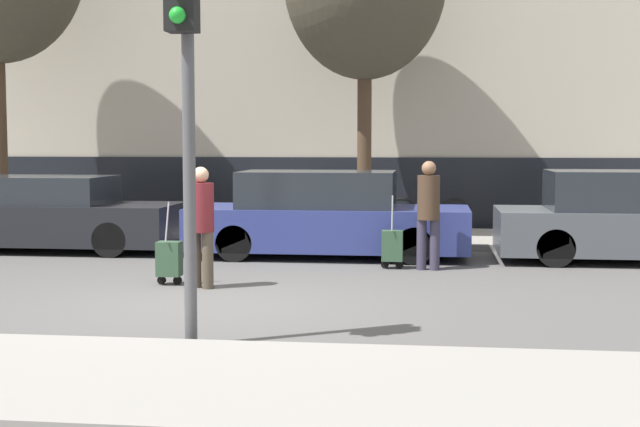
{
  "coord_description": "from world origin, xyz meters",
  "views": [
    {
      "loc": [
        2.65,
        -10.41,
        1.95
      ],
      "look_at": [
        1.12,
        1.8,
        0.95
      ],
      "focal_mm": 50.0,
      "sensor_mm": 36.0,
      "label": 1
    }
  ],
  "objects": [
    {
      "name": "parked_bicycle",
      "position": [
        2.58,
        7.23,
        0.49
      ],
      "size": [
        1.77,
        0.06,
        0.96
      ],
      "color": "black",
      "rests_on": "sidewalk_far"
    },
    {
      "name": "parked_car_0",
      "position": [
        -4.19,
        4.71,
        0.63
      ],
      "size": [
        4.65,
        1.78,
        1.33
      ],
      "color": "black",
      "rests_on": "ground_plane"
    },
    {
      "name": "traffic_light",
      "position": [
        0.39,
        -2.36,
        2.67
      ],
      "size": [
        0.28,
        0.47,
        3.74
      ],
      "color": "#515154",
      "rests_on": "ground_plane"
    },
    {
      "name": "sidewalk_near",
      "position": [
        0.0,
        -3.75,
        0.06
      ],
      "size": [
        28.0,
        2.5,
        0.12
      ],
      "color": "gray",
      "rests_on": "ground_plane"
    },
    {
      "name": "trolley_right",
      "position": [
        2.06,
        3.17,
        0.35
      ],
      "size": [
        0.34,
        0.29,
        1.13
      ],
      "color": "#335138",
      "rests_on": "ground_plane"
    },
    {
      "name": "parked_car_2",
      "position": [
        5.89,
        4.47,
        0.68
      ],
      "size": [
        4.44,
        1.83,
        1.48
      ],
      "color": "#4C5156",
      "rests_on": "ground_plane"
    },
    {
      "name": "pedestrian_right",
      "position": [
        2.61,
        3.1,
        0.94
      ],
      "size": [
        0.35,
        0.34,
        1.65
      ],
      "rotation": [
        0.0,
        0.0,
        -0.12
      ],
      "color": "#383347",
      "rests_on": "ground_plane"
    },
    {
      "name": "pedestrian_left",
      "position": [
        -0.37,
        1.04,
        0.91
      ],
      "size": [
        0.34,
        0.34,
        1.61
      ],
      "rotation": [
        0.0,
        0.0,
        -0.39
      ],
      "color": "#4C4233",
      "rests_on": "ground_plane"
    },
    {
      "name": "sidewalk_far",
      "position": [
        0.0,
        7.0,
        0.06
      ],
      "size": [
        28.0,
        3.0,
        0.12
      ],
      "color": "gray",
      "rests_on": "ground_plane"
    },
    {
      "name": "parked_car_1",
      "position": [
        0.88,
        4.46,
        0.67
      ],
      "size": [
        4.69,
        1.8,
        1.45
      ],
      "color": "navy",
      "rests_on": "ground_plane"
    },
    {
      "name": "trolley_left",
      "position": [
        -0.88,
        1.25,
        0.35
      ],
      "size": [
        0.34,
        0.29,
        1.13
      ],
      "color": "#335138",
      "rests_on": "ground_plane"
    },
    {
      "name": "ground_plane",
      "position": [
        0.0,
        0.0,
        0.0
      ],
      "size": [
        80.0,
        80.0,
        0.0
      ],
      "primitive_type": "plane",
      "color": "#565451"
    }
  ]
}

